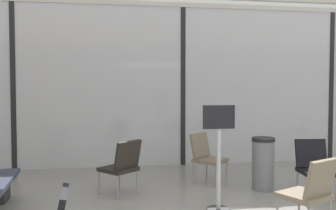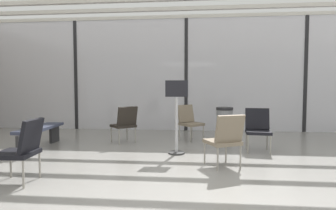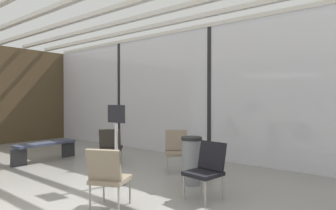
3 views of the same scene
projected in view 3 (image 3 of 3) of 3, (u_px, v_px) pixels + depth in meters
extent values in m
cube|color=silver|center=(210.00, 93.00, 7.53)|extent=(14.00, 0.08, 3.41)
cube|color=black|center=(120.00, 95.00, 9.75)|extent=(0.10, 0.12, 3.41)
cube|color=black|center=(210.00, 93.00, 7.53)|extent=(0.10, 0.12, 3.41)
cube|color=beige|center=(170.00, 10.00, 6.22)|extent=(13.72, 0.12, 0.10)
cube|color=beige|center=(192.00, 18.00, 6.86)|extent=(13.72, 0.12, 0.10)
cube|color=beige|center=(210.00, 25.00, 7.50)|extent=(13.72, 0.12, 0.10)
ellipsoid|color=silver|center=(250.00, 93.00, 12.53)|extent=(12.33, 3.67, 3.67)
sphere|color=#9D9DA0|center=(153.00, 95.00, 16.13)|extent=(2.02, 2.02, 2.02)
sphere|color=black|center=(164.00, 88.00, 13.38)|extent=(0.28, 0.28, 0.28)
sphere|color=black|center=(180.00, 87.00, 12.81)|extent=(0.28, 0.28, 0.28)
sphere|color=black|center=(197.00, 86.00, 12.23)|extent=(0.28, 0.28, 0.28)
sphere|color=black|center=(216.00, 86.00, 11.66)|extent=(0.28, 0.28, 0.28)
sphere|color=black|center=(236.00, 85.00, 11.09)|extent=(0.28, 0.28, 0.28)
cube|color=#7F705B|center=(111.00, 179.00, 4.13)|extent=(0.64, 0.64, 0.06)
cube|color=#7F705B|center=(104.00, 165.00, 3.92)|extent=(0.49, 0.34, 0.44)
cylinder|color=gray|center=(130.00, 191.00, 4.29)|extent=(0.03, 0.03, 0.37)
cylinder|color=gray|center=(104.00, 189.00, 4.38)|extent=(0.03, 0.03, 0.37)
cylinder|color=gray|center=(119.00, 201.00, 3.88)|extent=(0.03, 0.03, 0.37)
cylinder|color=gray|center=(90.00, 198.00, 3.98)|extent=(0.03, 0.03, 0.37)
cube|color=#28231E|center=(111.00, 148.00, 6.85)|extent=(0.68, 0.68, 0.06)
cube|color=#28231E|center=(110.00, 139.00, 6.63)|extent=(0.45, 0.42, 0.44)
cylinder|color=gray|center=(121.00, 155.00, 7.08)|extent=(0.03, 0.03, 0.37)
cylinder|color=gray|center=(104.00, 155.00, 7.06)|extent=(0.03, 0.03, 0.37)
cylinder|color=gray|center=(119.00, 159.00, 6.66)|extent=(0.03, 0.03, 0.37)
cylinder|color=gray|center=(101.00, 159.00, 6.64)|extent=(0.03, 0.03, 0.37)
cube|color=#7F705B|center=(177.00, 153.00, 6.18)|extent=(0.68, 0.68, 0.06)
cube|color=#7F705B|center=(176.00, 140.00, 6.39)|extent=(0.45, 0.43, 0.44)
cylinder|color=gray|center=(168.00, 166.00, 5.96)|extent=(0.03, 0.03, 0.37)
cylinder|color=gray|center=(188.00, 165.00, 5.98)|extent=(0.03, 0.03, 0.37)
cylinder|color=gray|center=(167.00, 161.00, 6.38)|extent=(0.03, 0.03, 0.37)
cylinder|color=gray|center=(186.00, 161.00, 6.40)|extent=(0.03, 0.03, 0.37)
cube|color=black|center=(203.00, 174.00, 4.46)|extent=(0.53, 0.53, 0.06)
cube|color=black|center=(212.00, 155.00, 4.60)|extent=(0.49, 0.20, 0.44)
cylinder|color=gray|center=(184.00, 187.00, 4.47)|extent=(0.03, 0.03, 0.37)
cylinder|color=gray|center=(205.00, 194.00, 4.17)|extent=(0.03, 0.03, 0.37)
cylinder|color=gray|center=(201.00, 182.00, 4.76)|extent=(0.03, 0.03, 0.37)
cylinder|color=gray|center=(223.00, 188.00, 4.46)|extent=(0.03, 0.03, 0.37)
cube|color=#33384C|center=(45.00, 144.00, 7.27)|extent=(0.51, 1.53, 0.06)
cube|color=#262628|center=(19.00, 157.00, 6.73)|extent=(0.06, 0.36, 0.41)
cube|color=#262628|center=(68.00, 149.00, 7.82)|extent=(0.06, 0.36, 0.41)
cylinder|color=slate|center=(192.00, 162.00, 5.29)|extent=(0.36, 0.36, 0.80)
cylinder|color=black|center=(192.00, 138.00, 5.28)|extent=(0.38, 0.38, 0.06)
cylinder|color=#333333|center=(116.00, 184.00, 5.25)|extent=(0.32, 0.32, 0.03)
cylinder|color=#B2B2B7|center=(116.00, 154.00, 5.24)|extent=(0.06, 0.06, 1.10)
cube|color=black|center=(116.00, 114.00, 5.23)|extent=(0.44, 0.03, 0.32)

